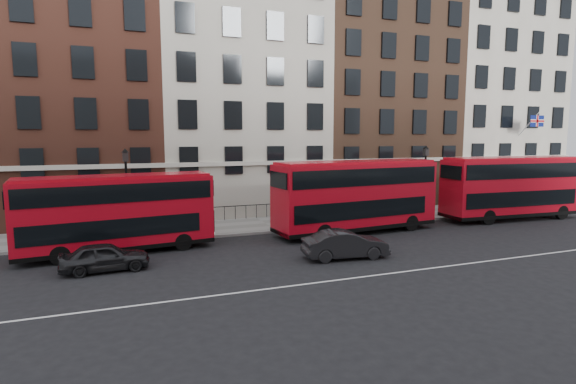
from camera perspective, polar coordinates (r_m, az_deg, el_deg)
name	(u,v)px	position (r m, az deg, el deg)	size (l,w,h in m)	color
ground	(333,266)	(21.86, 5.79, -9.31)	(120.00, 120.00, 0.00)	black
pavement	(266,224)	(31.31, -2.86, -4.12)	(80.00, 5.00, 0.15)	gray
kerb	(278,231)	(28.99, -1.32, -5.01)	(80.00, 0.30, 0.16)	gray
road_centre_line	(354,278)	(20.17, 8.38, -10.75)	(70.00, 0.12, 0.01)	white
building_terrace	(233,86)	(37.95, -6.94, 13.22)	(64.00, 11.95, 22.00)	#BBB1A2
bus_b	(117,212)	(25.24, -20.94, -2.36)	(10.06, 3.51, 4.14)	red
bus_c	(356,194)	(28.89, 8.64, -0.31)	(11.18, 3.69, 4.61)	red
bus_d	(512,186)	(37.15, 26.61, 0.67)	(11.18, 3.26, 4.64)	red
car_rear	(105,257)	(22.42, -22.21, -7.64)	(1.57, 3.89, 1.33)	#232326
car_front	(345,244)	(23.07, 7.31, -6.62)	(1.51, 4.33, 1.43)	black
lamp_post_left	(127,190)	(27.58, -19.79, 0.26)	(0.44, 0.44, 5.33)	black
lamp_post_right	(425,178)	(35.06, 17.00, 1.75)	(0.44, 0.44, 5.33)	black
traffic_light	(545,182)	(42.66, 29.80, 1.16)	(0.25, 0.45, 3.27)	black
iron_railings	(256,211)	(33.27, -4.03, -2.45)	(6.60, 0.06, 1.00)	black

